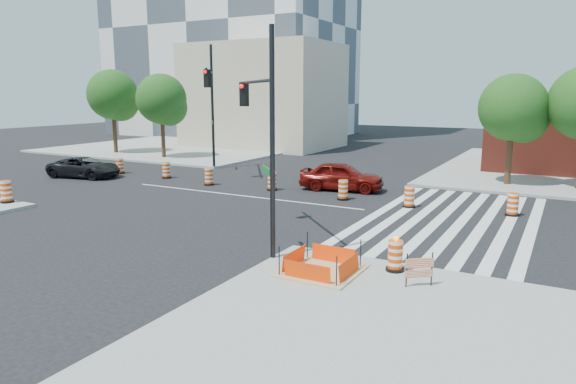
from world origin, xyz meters
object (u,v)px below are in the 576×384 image
object	(u,v)px
red_coupe	(342,176)
signal_pole_nw	(211,95)
dark_suv	(84,167)
signal_pole_se	(262,121)

from	to	relation	value
red_coupe	signal_pole_nw	size ratio (longest dim) A/B	0.55
red_coupe	signal_pole_nw	xyz separation A→B (m)	(-10.31, 1.81, 4.40)
dark_suv	signal_pole_se	distance (m)	19.95
dark_suv	signal_pole_nw	world-z (taller)	signal_pole_nw
red_coupe	dark_suv	bearing A→B (deg)	93.63
signal_pole_nw	signal_pole_se	bearing A→B (deg)	8.16
red_coupe	dark_suv	distance (m)	16.70
signal_pole_se	signal_pole_nw	size ratio (longest dim) A/B	0.85
red_coupe	dark_suv	world-z (taller)	red_coupe
signal_pole_se	red_coupe	bearing A→B (deg)	-35.08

